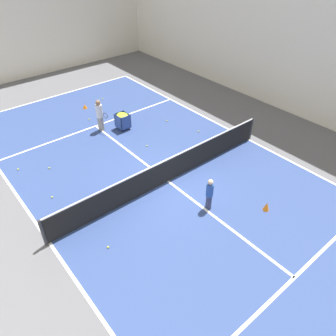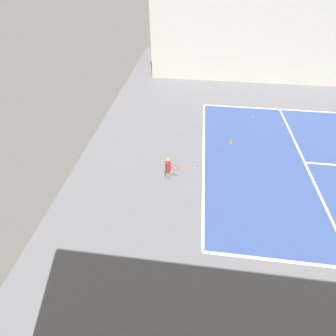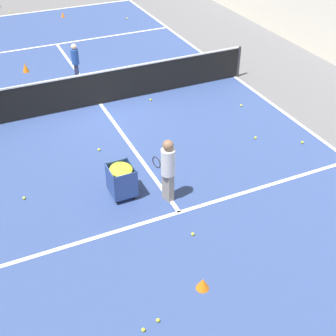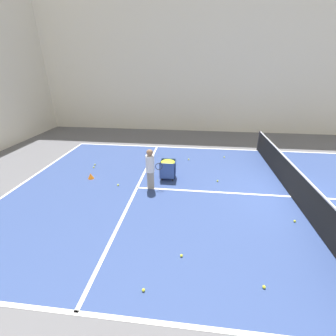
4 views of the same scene
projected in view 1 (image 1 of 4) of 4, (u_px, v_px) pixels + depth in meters
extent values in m
plane|color=#5B5B60|center=(168.00, 181.00, 13.03)|extent=(32.72, 32.72, 0.00)
cube|color=navy|center=(168.00, 181.00, 13.03)|extent=(9.88, 20.92, 0.00)
cube|color=white|center=(56.00, 96.00, 19.48)|extent=(9.88, 0.10, 0.00)
cube|color=white|center=(50.00, 243.00, 10.50)|extent=(0.10, 20.92, 0.00)
cube|color=white|center=(248.00, 139.00, 15.55)|extent=(0.10, 20.92, 0.00)
cube|color=white|center=(295.00, 277.00, 9.47)|extent=(9.88, 0.10, 0.00)
cube|color=white|center=(96.00, 126.00, 16.57)|extent=(9.88, 0.10, 0.00)
cube|color=white|center=(168.00, 181.00, 13.02)|extent=(0.10, 11.51, 0.00)
cube|color=silver|center=(318.00, 30.00, 15.00)|extent=(0.15, 29.02, 8.62)
cube|color=silver|center=(13.00, 6.00, 19.35)|extent=(17.68, 0.15, 8.62)
cylinder|color=#2D2D33|center=(43.00, 233.00, 10.12)|extent=(0.10, 0.10, 1.09)
cylinder|color=#2D2D33|center=(251.00, 129.00, 15.27)|extent=(0.10, 0.10, 1.09)
cube|color=black|center=(168.00, 171.00, 12.71)|extent=(9.98, 0.03, 1.02)
cube|color=white|center=(168.00, 159.00, 12.39)|extent=(9.98, 0.04, 0.05)
cube|color=gray|center=(101.00, 124.00, 16.04)|extent=(0.22, 0.29, 0.72)
cylinder|color=silver|center=(99.00, 111.00, 15.63)|extent=(0.40, 0.40, 0.64)
sphere|color=#846047|center=(98.00, 103.00, 15.37)|extent=(0.24, 0.24, 0.24)
torus|color=black|center=(105.00, 116.00, 15.61)|extent=(0.10, 0.28, 0.28)
cube|color=#2D3351|center=(209.00, 202.00, 11.65)|extent=(0.19, 0.24, 0.58)
cylinder|color=#234799|center=(210.00, 190.00, 11.32)|extent=(0.33, 0.33, 0.51)
sphere|color=beige|center=(211.00, 182.00, 11.11)|extent=(0.19, 0.19, 0.19)
cube|color=#2D478C|center=(123.00, 126.00, 16.30)|extent=(0.57, 0.63, 0.02)
cube|color=#2D478C|center=(126.00, 123.00, 15.90)|extent=(0.57, 0.02, 0.68)
cube|color=#2D478C|center=(119.00, 118.00, 16.28)|extent=(0.57, 0.02, 0.68)
cube|color=#2D478C|center=(118.00, 122.00, 15.95)|extent=(0.02, 0.63, 0.68)
cube|color=#2D478C|center=(127.00, 119.00, 16.23)|extent=(0.02, 0.63, 0.68)
ellipsoid|color=yellow|center=(122.00, 115.00, 15.92)|extent=(0.53, 0.59, 0.16)
cylinder|color=black|center=(122.00, 131.00, 16.10)|extent=(0.05, 0.05, 0.12)
cylinder|color=black|center=(129.00, 128.00, 16.30)|extent=(0.05, 0.05, 0.12)
cylinder|color=black|center=(118.00, 127.00, 16.37)|extent=(0.05, 0.05, 0.12)
cylinder|color=black|center=(124.00, 125.00, 16.57)|extent=(0.05, 0.05, 0.12)
cone|color=orange|center=(266.00, 206.00, 11.62)|extent=(0.23, 0.23, 0.34)
cone|color=orange|center=(85.00, 106.00, 18.09)|extent=(0.25, 0.25, 0.24)
sphere|color=yellow|center=(130.00, 191.00, 12.50)|extent=(0.07, 0.07, 0.07)
sphere|color=yellow|center=(18.00, 169.00, 13.59)|extent=(0.07, 0.07, 0.07)
sphere|color=yellow|center=(167.00, 121.00, 16.94)|extent=(0.07, 0.07, 0.07)
sphere|color=yellow|center=(108.00, 247.00, 10.32)|extent=(0.07, 0.07, 0.07)
sphere|color=yellow|center=(198.00, 131.00, 16.09)|extent=(0.07, 0.07, 0.07)
sphere|color=yellow|center=(49.00, 168.00, 13.67)|extent=(0.07, 0.07, 0.07)
sphere|color=yellow|center=(52.00, 197.00, 12.21)|extent=(0.07, 0.07, 0.07)
sphere|color=yellow|center=(89.00, 119.00, 17.07)|extent=(0.07, 0.07, 0.07)
sphere|color=yellow|center=(147.00, 146.00, 15.03)|extent=(0.07, 0.07, 0.07)
sphere|color=yellow|center=(99.00, 100.00, 18.89)|extent=(0.07, 0.07, 0.07)
sphere|color=yellow|center=(103.00, 99.00, 19.09)|extent=(0.07, 0.07, 0.07)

